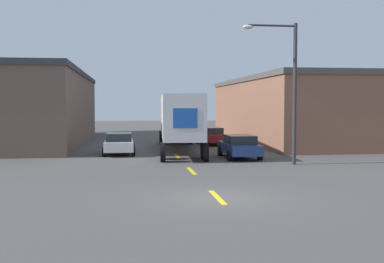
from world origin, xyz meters
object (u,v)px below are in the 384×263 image
object	(u,v)px
parked_car_left_far	(119,143)
parked_car_right_mid	(239,146)
parked_car_right_far	(211,136)
street_lamp	(288,82)
semi_truck	(179,118)

from	to	relation	value
parked_car_left_far	parked_car_right_mid	bearing A→B (deg)	-24.19
parked_car_right_far	parked_car_right_mid	size ratio (longest dim) A/B	1.00
parked_car_right_mid	parked_car_right_far	bearing A→B (deg)	90.00
parked_car_left_far	parked_car_right_far	distance (m)	9.73
parked_car_right_mid	street_lamp	distance (m)	5.33
semi_truck	parked_car_right_mid	size ratio (longest dim) A/B	3.46
semi_truck	parked_car_right_far	world-z (taller)	semi_truck
parked_car_right_far	street_lamp	size ratio (longest dim) A/B	0.59
parked_car_right_mid	street_lamp	xyz separation A→B (m)	(1.81, -3.40, 3.69)
semi_truck	parked_car_left_far	size ratio (longest dim) A/B	3.46
parked_car_left_far	parked_car_right_mid	world-z (taller)	same
parked_car_left_far	street_lamp	world-z (taller)	street_lamp
parked_car_right_far	street_lamp	bearing A→B (deg)	-82.19
street_lamp	parked_car_left_far	bearing A→B (deg)	143.62
parked_car_right_far	parked_car_left_far	bearing A→B (deg)	-137.48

